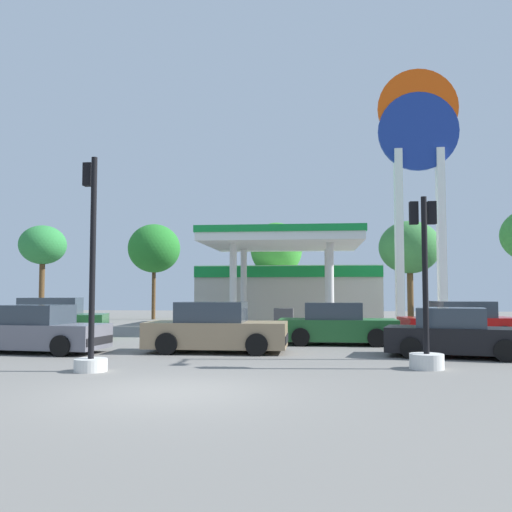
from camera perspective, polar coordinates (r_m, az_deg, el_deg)
ground_plane at (r=11.03m, az=-8.73°, el=-13.42°), size 90.00×90.00×0.00m
gas_station at (r=32.05m, az=3.29°, el=-3.24°), size 10.25×12.34×4.70m
station_pole_sign at (r=30.91m, az=16.13°, el=9.26°), size 4.15×0.56×13.56m
car_0 at (r=18.86m, az=-21.14°, el=-7.08°), size 4.28×2.24×1.47m
car_1 at (r=22.74m, az=19.88°, el=-6.42°), size 4.45×2.39×1.52m
car_2 at (r=17.78m, az=-4.09°, el=-7.41°), size 4.39×2.02×1.57m
car_3 at (r=23.96m, az=-20.34°, el=-6.12°), size 4.90×2.84×1.65m
car_5 at (r=20.54m, az=8.17°, el=-6.96°), size 4.21×1.96×1.50m
car_6 at (r=17.42m, az=19.50°, el=-7.51°), size 4.23×2.49×1.42m
traffic_signal_0 at (r=14.54m, az=16.78°, el=-6.08°), size 0.82×0.82×4.24m
traffic_signal_1 at (r=14.06m, az=-16.33°, el=-5.28°), size 0.77×0.77×5.13m
tree_0 at (r=40.44m, az=-20.75°, el=0.98°), size 3.10×3.10×6.33m
tree_1 at (r=39.27m, az=-10.26°, el=0.74°), size 3.55×3.55×6.51m
tree_2 at (r=35.17m, az=2.07°, el=0.62°), size 3.21×3.21×6.20m
tree_3 at (r=36.92m, az=15.26°, el=0.82°), size 3.85×3.85×6.36m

